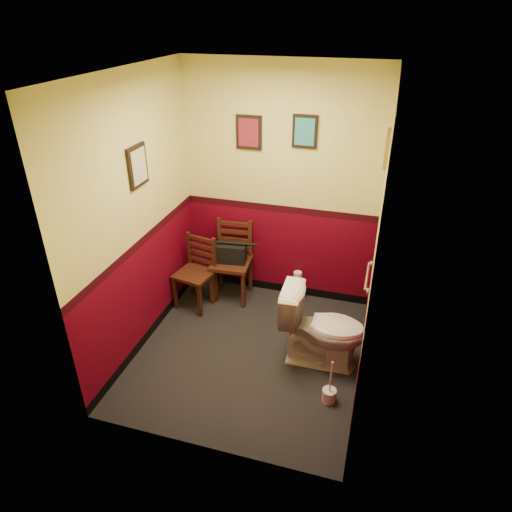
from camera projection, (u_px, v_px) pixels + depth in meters
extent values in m
cube|color=black|center=(249.00, 352.00, 4.70)|extent=(2.20, 2.40, 0.00)
cube|color=silver|center=(247.00, 72.00, 3.39)|extent=(2.20, 2.40, 0.00)
cube|color=#550415|center=(280.00, 189.00, 5.05)|extent=(2.20, 0.00, 2.70)
cube|color=#550415|center=(195.00, 311.00, 3.04)|extent=(2.20, 0.00, 2.70)
cube|color=#550415|center=(137.00, 220.00, 4.31)|extent=(0.00, 2.40, 2.70)
cube|color=#550415|center=(375.00, 251.00, 3.77)|extent=(0.00, 2.40, 2.70)
cylinder|color=silver|center=(367.00, 276.00, 4.19)|extent=(0.03, 0.50, 0.03)
cylinder|color=silver|center=(367.00, 291.00, 3.97)|extent=(0.02, 0.06, 0.06)
cylinder|color=silver|center=(371.00, 264.00, 4.39)|extent=(0.02, 0.06, 0.06)
cube|color=black|center=(249.00, 132.00, 4.83)|extent=(0.28, 0.03, 0.36)
cube|color=maroon|center=(248.00, 133.00, 4.82)|extent=(0.22, 0.01, 0.30)
cube|color=black|center=(305.00, 131.00, 4.66)|extent=(0.26, 0.03, 0.34)
cube|color=teal|center=(305.00, 132.00, 4.64)|extent=(0.20, 0.01, 0.28)
cube|color=black|center=(137.00, 166.00, 4.15)|extent=(0.03, 0.30, 0.38)
cube|color=#BDBB95|center=(139.00, 166.00, 4.15)|extent=(0.01, 0.24, 0.31)
cube|color=olive|center=(387.00, 148.00, 3.94)|extent=(0.03, 0.34, 0.28)
cube|color=#BDBB95|center=(385.00, 148.00, 3.95)|extent=(0.01, 0.28, 0.22)
imported|color=white|center=(323.00, 328.00, 4.39)|extent=(0.84, 0.48, 0.81)
cylinder|color=silver|center=(329.00, 395.00, 4.09)|extent=(0.13, 0.13, 0.13)
cylinder|color=silver|center=(331.00, 378.00, 3.99)|extent=(0.02, 0.02, 0.36)
cube|color=#452114|center=(195.00, 274.00, 5.24)|extent=(0.46, 0.46, 0.04)
cube|color=#452114|center=(175.00, 293.00, 5.28)|extent=(0.04, 0.04, 0.42)
cube|color=#452114|center=(192.00, 279.00, 5.54)|extent=(0.04, 0.04, 0.42)
cube|color=#452114|center=(200.00, 301.00, 5.14)|extent=(0.04, 0.04, 0.42)
cube|color=#452114|center=(216.00, 286.00, 5.40)|extent=(0.04, 0.04, 0.42)
cube|color=#452114|center=(190.00, 248.00, 5.34)|extent=(0.04, 0.04, 0.42)
cube|color=#452114|center=(214.00, 255.00, 5.20)|extent=(0.04, 0.04, 0.42)
cube|color=#452114|center=(202.00, 260.00, 5.33)|extent=(0.32, 0.08, 0.04)
cube|color=#452114|center=(202.00, 253.00, 5.28)|extent=(0.32, 0.08, 0.04)
cube|color=#452114|center=(201.00, 246.00, 5.23)|extent=(0.32, 0.08, 0.04)
cube|color=#452114|center=(201.00, 239.00, 5.19)|extent=(0.32, 0.08, 0.04)
cube|color=#452114|center=(231.00, 263.00, 5.37)|extent=(0.47, 0.47, 0.04)
cube|color=#452114|center=(212.00, 286.00, 5.35)|extent=(0.04, 0.04, 0.47)
cube|color=#452114|center=(221.00, 270.00, 5.68)|extent=(0.04, 0.04, 0.47)
cube|color=#452114|center=(243.00, 290.00, 5.28)|extent=(0.04, 0.04, 0.47)
cube|color=#452114|center=(251.00, 274.00, 5.61)|extent=(0.04, 0.04, 0.47)
cube|color=#452114|center=(220.00, 236.00, 5.45)|extent=(0.04, 0.04, 0.47)
cube|color=#452114|center=(250.00, 239.00, 5.38)|extent=(0.04, 0.04, 0.47)
cube|color=#452114|center=(235.00, 247.00, 5.48)|extent=(0.36, 0.05, 0.05)
cube|color=#452114|center=(235.00, 240.00, 5.43)|extent=(0.36, 0.05, 0.05)
cube|color=#452114|center=(235.00, 232.00, 5.38)|extent=(0.36, 0.05, 0.05)
cube|color=#452114|center=(235.00, 224.00, 5.33)|extent=(0.36, 0.05, 0.05)
cube|color=black|center=(231.00, 253.00, 5.30)|extent=(0.37, 0.22, 0.22)
cylinder|color=black|center=(231.00, 243.00, 5.24)|extent=(0.31, 0.07, 0.03)
cylinder|color=silver|center=(292.00, 294.00, 5.56)|extent=(0.10, 0.10, 0.09)
cylinder|color=silver|center=(301.00, 295.00, 5.54)|extent=(0.10, 0.10, 0.09)
cylinder|color=silver|center=(297.00, 289.00, 5.50)|extent=(0.10, 0.10, 0.09)
cylinder|color=silver|center=(297.00, 283.00, 5.44)|extent=(0.10, 0.10, 0.09)
cylinder|color=silver|center=(298.00, 275.00, 5.42)|extent=(0.10, 0.10, 0.09)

